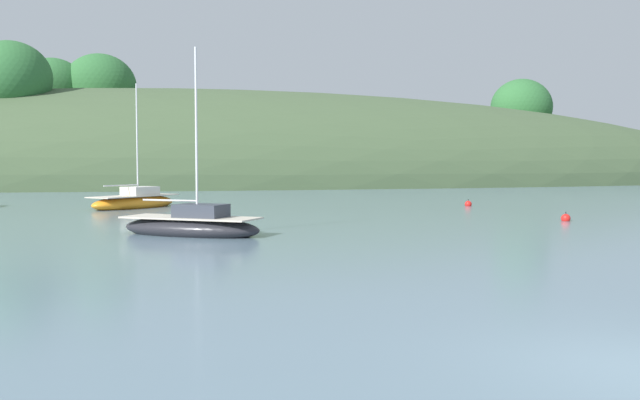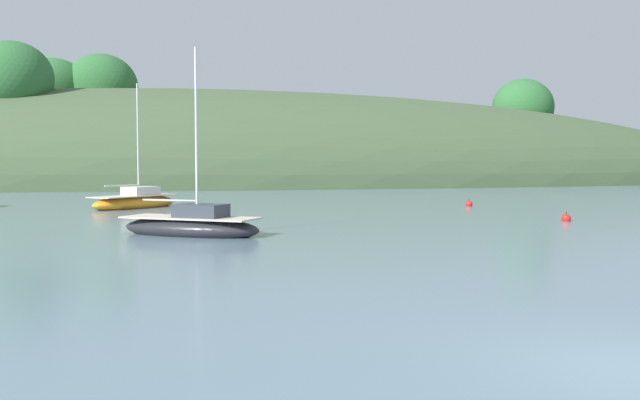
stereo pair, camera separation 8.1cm
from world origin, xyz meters
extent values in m
ellipsoid|color=#425638|center=(0.00, 76.78, 0.00)|extent=(150.00, 36.00, 23.16)
ellipsoid|color=#2D6633|center=(-13.85, 79.92, 12.05)|extent=(8.70, 7.91, 7.91)
ellipsoid|color=#2D6633|center=(-19.28, 79.70, 11.68)|extent=(7.93, 7.21, 7.21)
ellipsoid|color=#2D6633|center=(-22.17, 70.63, 11.75)|extent=(8.59, 7.81, 7.81)
ellipsoid|color=#2D6633|center=(42.42, 79.13, 10.46)|extent=(8.60, 7.82, 7.82)
ellipsoid|color=#232328|center=(-5.39, 18.60, 0.25)|extent=(5.88, 4.81, 0.92)
cube|color=beige|center=(-5.39, 18.60, 0.67)|extent=(5.41, 4.42, 0.06)
cube|color=#333842|center=(-5.00, 18.35, 0.93)|extent=(2.24, 2.08, 0.52)
cylinder|color=silver|center=(-5.15, 18.45, 3.88)|extent=(0.09, 0.09, 6.43)
cylinder|color=silver|center=(-6.16, 19.11, 1.31)|extent=(2.06, 1.39, 0.07)
ellipsoid|color=orange|center=(-8.16, 35.19, 0.28)|extent=(5.91, 6.00, 1.01)
cube|color=beige|center=(-8.16, 35.19, 0.73)|extent=(5.44, 5.52, 0.06)
cube|color=silver|center=(-7.81, 35.55, 1.00)|extent=(2.40, 2.41, 0.55)
cylinder|color=silver|center=(-7.94, 35.41, 4.15)|extent=(0.09, 0.09, 6.84)
cylinder|color=silver|center=(-8.86, 34.47, 1.40)|extent=(1.89, 1.94, 0.07)
sphere|color=red|center=(12.46, 32.20, 0.12)|extent=(0.44, 0.44, 0.44)
cylinder|color=black|center=(12.46, 32.20, 0.39)|extent=(0.04, 0.04, 0.10)
sphere|color=red|center=(12.18, 20.99, 0.12)|extent=(0.44, 0.44, 0.44)
cylinder|color=black|center=(12.18, 20.99, 0.39)|extent=(0.04, 0.04, 0.10)
camera|label=1|loc=(-6.35, -7.72, 2.78)|focal=38.24mm
camera|label=2|loc=(-6.27, -7.74, 2.78)|focal=38.24mm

